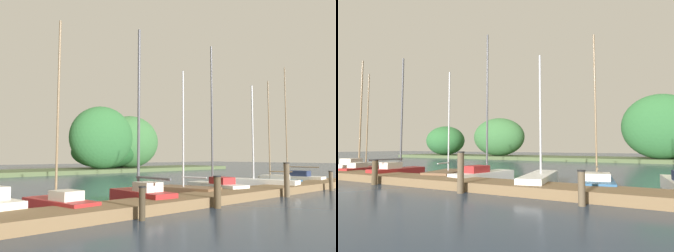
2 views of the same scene
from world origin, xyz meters
The scene contains 13 objects.
dock_pier centered at (0.00, 13.37, 0.17)m, with size 23.55×1.80×0.35m.
far_shore centered at (2.33, 38.43, 2.72)m, with size 55.55×8.04×7.24m.
sailboat_1 centered at (-7.11, 14.86, 0.33)m, with size 1.27×3.19×6.23m.
sailboat_2 centered at (-3.95, 14.71, 0.42)m, with size 1.19×3.42×6.69m.
sailboat_3 centered at (-0.97, 15.30, 0.27)m, with size 1.96×3.09×5.66m.
sailboat_4 centered at (1.23, 15.41, 0.39)m, with size 1.68×3.86×7.33m.
sailboat_5 centered at (4.25, 15.07, 0.33)m, with size 1.68×4.43×5.68m.
sailboat_6 centered at (6.50, 15.37, 0.30)m, with size 1.80×3.31×6.30m.
sailboat_7 centered at (9.46, 15.81, 0.36)m, with size 1.58×4.29×7.75m.
mooring_piling_1 centered at (-5.92, 12.16, 0.48)m, with size 0.21×0.21×0.95m.
mooring_piling_2 centered at (-2.53, 12.21, 0.56)m, with size 0.28×0.28×1.11m.
mooring_piling_3 centered at (2.27, 12.19, 0.76)m, with size 0.28×0.28×1.52m.
mooring_piling_4 centered at (6.69, 12.08, 0.52)m, with size 0.24×0.24×1.02m.
Camera 1 is at (-12.22, 4.38, 1.80)m, focal length 37.61 mm.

